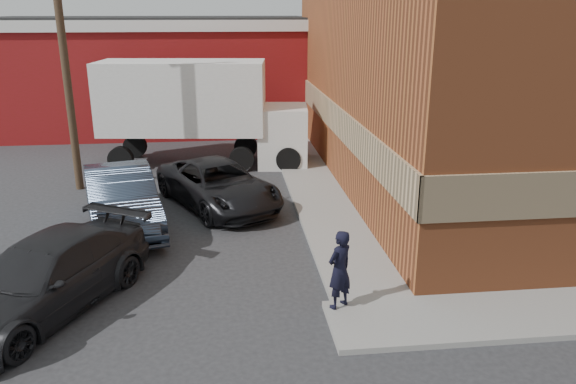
{
  "coord_description": "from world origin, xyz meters",
  "views": [
    {
      "loc": [
        -2.39,
        -10.32,
        5.94
      ],
      "look_at": [
        -0.81,
        3.63,
        1.37
      ],
      "focal_mm": 35.0,
      "sensor_mm": 36.0,
      "label": 1
    }
  ],
  "objects_px": {
    "utility_pole": "(63,48)",
    "sedan": "(121,199)",
    "brick_building": "(532,47)",
    "suv_a": "(218,184)",
    "suv_b": "(44,277)",
    "man": "(340,269)",
    "box_truck": "(204,106)",
    "warehouse": "(154,73)"
  },
  "relations": [
    {
      "from": "sedan",
      "to": "warehouse",
      "type": "bearing_deg",
      "value": 77.21
    },
    {
      "from": "sedan",
      "to": "box_truck",
      "type": "xyz_separation_m",
      "value": [
        2.18,
        6.7,
        1.5
      ]
    },
    {
      "from": "utility_pole",
      "to": "box_truck",
      "type": "relative_size",
      "value": 1.06
    },
    {
      "from": "man",
      "to": "box_truck",
      "type": "height_order",
      "value": "box_truck"
    },
    {
      "from": "sedan",
      "to": "box_truck",
      "type": "relative_size",
      "value": 0.61
    },
    {
      "from": "man",
      "to": "suv_a",
      "type": "relative_size",
      "value": 0.32
    },
    {
      "from": "sedan",
      "to": "box_truck",
      "type": "height_order",
      "value": "box_truck"
    },
    {
      "from": "warehouse",
      "to": "box_truck",
      "type": "height_order",
      "value": "warehouse"
    },
    {
      "from": "box_truck",
      "to": "suv_a",
      "type": "bearing_deg",
      "value": -77.54
    },
    {
      "from": "suv_b",
      "to": "sedan",
      "type": "bearing_deg",
      "value": 108.65
    },
    {
      "from": "utility_pole",
      "to": "box_truck",
      "type": "bearing_deg",
      "value": 33.37
    },
    {
      "from": "brick_building",
      "to": "box_truck",
      "type": "distance_m",
      "value": 12.27
    },
    {
      "from": "sedan",
      "to": "suv_a",
      "type": "relative_size",
      "value": 1.0
    },
    {
      "from": "utility_pole",
      "to": "box_truck",
      "type": "xyz_separation_m",
      "value": [
        4.29,
        2.82,
        -2.4
      ]
    },
    {
      "from": "warehouse",
      "to": "suv_a",
      "type": "relative_size",
      "value": 3.17
    },
    {
      "from": "utility_pole",
      "to": "suv_b",
      "type": "height_order",
      "value": "utility_pole"
    },
    {
      "from": "suv_a",
      "to": "suv_b",
      "type": "distance_m",
      "value": 7.05
    },
    {
      "from": "man",
      "to": "suv_b",
      "type": "distance_m",
      "value": 6.02
    },
    {
      "from": "suv_a",
      "to": "suv_b",
      "type": "xyz_separation_m",
      "value": [
        -3.49,
        -6.13,
        0.03
      ]
    },
    {
      "from": "man",
      "to": "suv_a",
      "type": "xyz_separation_m",
      "value": [
        -2.48,
        6.88,
        -0.24
      ]
    },
    {
      "from": "box_truck",
      "to": "brick_building",
      "type": "bearing_deg",
      "value": -7.0
    },
    {
      "from": "utility_pole",
      "to": "man",
      "type": "xyz_separation_m",
      "value": [
        7.3,
        -9.25,
        -3.79
      ]
    },
    {
      "from": "suv_a",
      "to": "brick_building",
      "type": "bearing_deg",
      "value": -14.88
    },
    {
      "from": "utility_pole",
      "to": "man",
      "type": "bearing_deg",
      "value": -51.72
    },
    {
      "from": "utility_pole",
      "to": "man",
      "type": "relative_size",
      "value": 5.39
    },
    {
      "from": "utility_pole",
      "to": "sedan",
      "type": "distance_m",
      "value": 5.89
    },
    {
      "from": "man",
      "to": "suv_a",
      "type": "bearing_deg",
      "value": -105.56
    },
    {
      "from": "utility_pole",
      "to": "suv_a",
      "type": "bearing_deg",
      "value": -26.17
    },
    {
      "from": "utility_pole",
      "to": "man",
      "type": "distance_m",
      "value": 12.38
    },
    {
      "from": "brick_building",
      "to": "sedan",
      "type": "height_order",
      "value": "brick_building"
    },
    {
      "from": "utility_pole",
      "to": "sedan",
      "type": "relative_size",
      "value": 1.75
    },
    {
      "from": "utility_pole",
      "to": "suv_a",
      "type": "xyz_separation_m",
      "value": [
        4.82,
        -2.37,
        -4.03
      ]
    },
    {
      "from": "warehouse",
      "to": "suv_b",
      "type": "bearing_deg",
      "value": -90.49
    },
    {
      "from": "utility_pole",
      "to": "suv_b",
      "type": "relative_size",
      "value": 1.75
    },
    {
      "from": "warehouse",
      "to": "sedan",
      "type": "height_order",
      "value": "warehouse"
    },
    {
      "from": "warehouse",
      "to": "man",
      "type": "height_order",
      "value": "warehouse"
    },
    {
      "from": "brick_building",
      "to": "suv_a",
      "type": "bearing_deg",
      "value": -168.04
    },
    {
      "from": "brick_building",
      "to": "man",
      "type": "xyz_separation_m",
      "value": [
        -8.7,
        -9.25,
        -3.73
      ]
    },
    {
      "from": "brick_building",
      "to": "suv_b",
      "type": "bearing_deg",
      "value": -149.91
    },
    {
      "from": "suv_a",
      "to": "box_truck",
      "type": "xyz_separation_m",
      "value": [
        -0.53,
        5.2,
        1.63
      ]
    },
    {
      "from": "utility_pole",
      "to": "box_truck",
      "type": "height_order",
      "value": "utility_pole"
    },
    {
      "from": "warehouse",
      "to": "utility_pole",
      "type": "height_order",
      "value": "utility_pole"
    }
  ]
}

